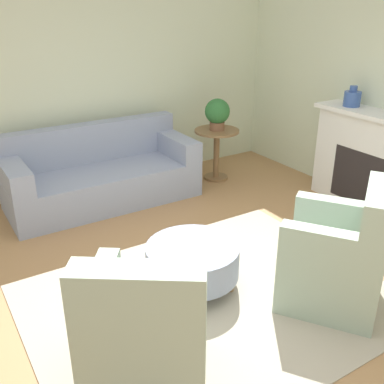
{
  "coord_description": "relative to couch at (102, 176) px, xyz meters",
  "views": [
    {
      "loc": [
        -1.76,
        -2.5,
        2.31
      ],
      "look_at": [
        0.15,
        0.55,
        0.75
      ],
      "focal_mm": 42.0,
      "sensor_mm": 36.0,
      "label": 1
    }
  ],
  "objects": [
    {
      "name": "rug",
      "position": [
        -0.0,
        -2.39,
        -0.32
      ],
      "size": [
        2.89,
        2.27,
        0.01
      ],
      "color": "#B2A893",
      "rests_on": "ground_plane"
    },
    {
      "name": "potted_plant_on_side_table",
      "position": [
        1.61,
        -0.14,
        0.6
      ],
      "size": [
        0.33,
        0.33,
        0.42
      ],
      "color": "brown",
      "rests_on": "side_table"
    },
    {
      "name": "ottoman_table",
      "position": [
        -0.03,
        -2.13,
        -0.06
      ],
      "size": [
        0.79,
        0.79,
        0.39
      ],
      "color": "#8E99B2",
      "rests_on": "rug"
    },
    {
      "name": "vase_mantel_near",
      "position": [
        2.59,
        -1.46,
        0.91
      ],
      "size": [
        0.19,
        0.19,
        0.24
      ],
      "color": "#38569E",
      "rests_on": "fireplace"
    },
    {
      "name": "wall_back",
      "position": [
        -0.0,
        0.61,
        1.08
      ],
      "size": [
        9.89,
        0.12,
        2.8
      ],
      "color": "beige",
      "rests_on": "ground_plane"
    },
    {
      "name": "couch",
      "position": [
        0.0,
        0.0,
        0.0
      ],
      "size": [
        2.25,
        0.92,
        0.91
      ],
      "color": "#8E99B2",
      "rests_on": "ground_plane"
    },
    {
      "name": "fireplace",
      "position": [
        2.6,
        -1.85,
        0.27
      ],
      "size": [
        0.44,
        1.52,
        1.14
      ],
      "color": "white",
      "rests_on": "ground_plane"
    },
    {
      "name": "side_table",
      "position": [
        1.61,
        -0.14,
        0.16
      ],
      "size": [
        0.6,
        0.6,
        0.69
      ],
      "color": "olive",
      "rests_on": "ground_plane"
    },
    {
      "name": "armchair_right",
      "position": [
        0.85,
        -2.93,
        0.09
      ],
      "size": [
        1.02,
        1.02,
        1.04
      ],
      "color": "#9EB29E",
      "rests_on": "rug"
    },
    {
      "name": "ground_plane",
      "position": [
        -0.0,
        -2.39,
        -0.32
      ],
      "size": [
        16.0,
        16.0,
        0.0
      ],
      "primitive_type": "plane",
      "color": "#AD7F51"
    },
    {
      "name": "armchair_left",
      "position": [
        -0.86,
        -2.93,
        0.09
      ],
      "size": [
        1.02,
        1.02,
        1.04
      ],
      "color": "#9EB29E",
      "rests_on": "rug"
    }
  ]
}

